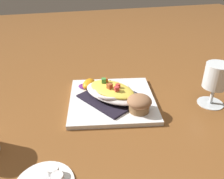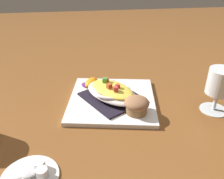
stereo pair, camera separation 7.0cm
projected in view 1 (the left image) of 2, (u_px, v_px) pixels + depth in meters
The scene contains 9 objects.
ground_plane at pixel (112, 102), 0.72m from camera, with size 2.60×2.60×0.00m, color brown.
square_plate at pixel (112, 100), 0.72m from camera, with size 0.25×0.25×0.01m, color white.
folded_napkin at pixel (112, 97), 0.71m from camera, with size 0.16×0.14×0.01m, color black.
gratin_dish at pixel (112, 91), 0.70m from camera, with size 0.20×0.19×0.05m.
muffin at pixel (139, 103), 0.65m from camera, with size 0.07×0.07×0.05m.
orange_garnish at pixel (88, 84), 0.76m from camera, with size 0.07×0.07×0.03m.
stemmed_glass at pixel (216, 79), 0.67m from camera, with size 0.08×0.08×0.13m.
creamer_cup_0 at pixel (57, 178), 0.46m from camera, with size 0.02×0.02×0.02m, color silver.
creamer_cup_1 at pixel (53, 170), 0.47m from camera, with size 0.02×0.02×0.02m, color white.
Camera 1 is at (0.59, -0.15, 0.39)m, focal length 38.17 mm.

